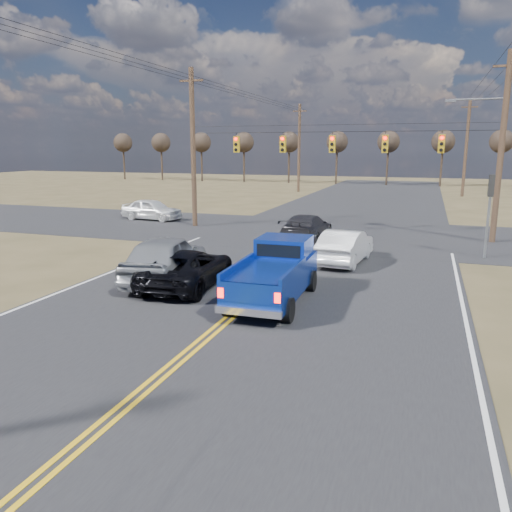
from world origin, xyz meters
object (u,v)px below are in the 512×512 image
(pickup_truck, at_px, (275,273))
(cross_car_west, at_px, (152,209))
(white_car_queue, at_px, (345,246))
(dgrey_car_queue, at_px, (306,228))
(black_suv, at_px, (187,268))
(silver_suv, at_px, (166,258))

(pickup_truck, xyz_separation_m, cross_car_west, (-14.02, 15.82, -0.21))
(white_car_queue, xyz_separation_m, dgrey_car_queue, (-2.91, 4.81, -0.02))
(cross_car_west, bearing_deg, white_car_queue, -115.61)
(black_suv, xyz_separation_m, dgrey_car_queue, (2.04, 10.65, 0.03))
(dgrey_car_queue, bearing_deg, silver_suv, 74.13)
(silver_suv, height_order, black_suv, silver_suv)
(white_car_queue, distance_m, cross_car_west, 17.90)
(dgrey_car_queue, distance_m, cross_car_west, 13.19)
(silver_suv, distance_m, cross_car_west, 17.34)
(white_car_queue, height_order, dgrey_car_queue, white_car_queue)
(silver_suv, height_order, cross_car_west, silver_suv)
(silver_suv, xyz_separation_m, white_car_queue, (6.08, 5.43, -0.17))
(pickup_truck, distance_m, white_car_queue, 6.72)
(pickup_truck, relative_size, cross_car_west, 1.21)
(pickup_truck, height_order, silver_suv, pickup_truck)
(dgrey_car_queue, bearing_deg, pickup_truck, 99.28)
(pickup_truck, height_order, cross_car_west, pickup_truck)
(white_car_queue, bearing_deg, pickup_truck, 84.17)
(white_car_queue, bearing_deg, black_suv, 55.23)
(silver_suv, bearing_deg, black_suv, 150.05)
(silver_suv, relative_size, black_suv, 1.07)
(silver_suv, xyz_separation_m, black_suv, (1.13, -0.42, -0.22))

